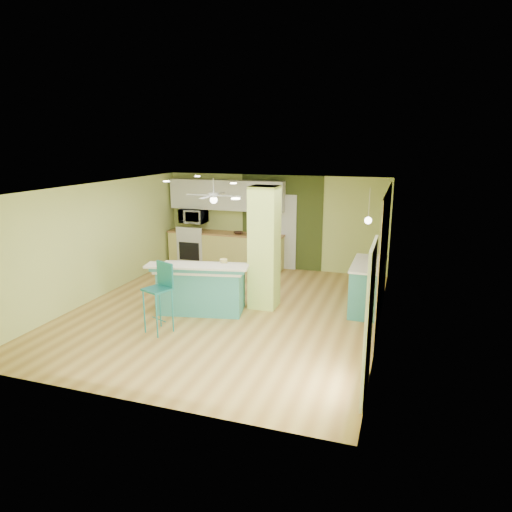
# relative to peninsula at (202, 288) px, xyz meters

# --- Properties ---
(floor) EXTENTS (6.00, 7.00, 0.01)m
(floor) POSITION_rel_peninsula_xyz_m (0.46, 0.15, -0.49)
(floor) COLOR #A27638
(floor) RESTS_ON ground
(ceiling) EXTENTS (6.00, 7.00, 0.01)m
(ceiling) POSITION_rel_peninsula_xyz_m (0.46, 0.15, 2.02)
(ceiling) COLOR white
(ceiling) RESTS_ON wall_back
(wall_back) EXTENTS (6.00, 0.01, 2.50)m
(wall_back) POSITION_rel_peninsula_xyz_m (0.46, 3.66, 0.76)
(wall_back) COLOR #C1D06F
(wall_back) RESTS_ON floor
(wall_front) EXTENTS (6.00, 0.01, 2.50)m
(wall_front) POSITION_rel_peninsula_xyz_m (0.46, -3.35, 0.76)
(wall_front) COLOR #C1D06F
(wall_front) RESTS_ON floor
(wall_left) EXTENTS (0.01, 7.00, 2.50)m
(wall_left) POSITION_rel_peninsula_xyz_m (-2.54, 0.15, 0.76)
(wall_left) COLOR #C1D06F
(wall_left) RESTS_ON floor
(wall_right) EXTENTS (0.01, 7.00, 2.50)m
(wall_right) POSITION_rel_peninsula_xyz_m (3.47, 0.15, 0.76)
(wall_right) COLOR #C1D06F
(wall_right) RESTS_ON floor
(wood_panel) EXTENTS (0.02, 3.40, 2.50)m
(wood_panel) POSITION_rel_peninsula_xyz_m (3.45, 0.75, 0.76)
(wood_panel) COLOR #89704E
(wood_panel) RESTS_ON floor
(olive_accent) EXTENTS (2.20, 0.02, 2.50)m
(olive_accent) POSITION_rel_peninsula_xyz_m (0.66, 3.64, 0.76)
(olive_accent) COLOR #3B471C
(olive_accent) RESTS_ON floor
(interior_door) EXTENTS (0.82, 0.05, 2.00)m
(interior_door) POSITION_rel_peninsula_xyz_m (0.66, 3.61, 0.51)
(interior_door) COLOR silver
(interior_door) RESTS_ON floor
(french_door) EXTENTS (0.04, 1.08, 2.10)m
(french_door) POSITION_rel_peninsula_xyz_m (3.43, -2.15, 0.56)
(french_door) COLOR white
(french_door) RESTS_ON floor
(column) EXTENTS (0.55, 0.55, 2.50)m
(column) POSITION_rel_peninsula_xyz_m (1.11, 0.65, 0.76)
(column) COLOR #C3E168
(column) RESTS_ON floor
(kitchen_run) EXTENTS (3.25, 0.63, 0.94)m
(kitchen_run) POSITION_rel_peninsula_xyz_m (-0.84, 3.35, -0.02)
(kitchen_run) COLOR #D1C96D
(kitchen_run) RESTS_ON floor
(stove) EXTENTS (0.76, 0.66, 1.08)m
(stove) POSITION_rel_peninsula_xyz_m (-1.79, 3.34, -0.03)
(stove) COLOR silver
(stove) RESTS_ON floor
(upper_cabinets) EXTENTS (3.20, 0.34, 0.80)m
(upper_cabinets) POSITION_rel_peninsula_xyz_m (-0.84, 3.47, 1.46)
(upper_cabinets) COLOR silver
(upper_cabinets) RESTS_ON wall_back
(microwave) EXTENTS (0.70, 0.48, 0.39)m
(microwave) POSITION_rel_peninsula_xyz_m (-1.79, 3.35, 0.86)
(microwave) COLOR white
(microwave) RESTS_ON wall_back
(ceiling_fan) EXTENTS (1.41, 1.41, 0.61)m
(ceiling_fan) POSITION_rel_peninsula_xyz_m (-0.64, 2.15, 1.59)
(ceiling_fan) COLOR white
(ceiling_fan) RESTS_ON ceiling
(pendant_lamp) EXTENTS (0.14, 0.14, 0.69)m
(pendant_lamp) POSITION_rel_peninsula_xyz_m (3.11, 0.90, 1.40)
(pendant_lamp) COLOR white
(pendant_lamp) RESTS_ON ceiling
(wall_decor) EXTENTS (0.03, 0.90, 0.70)m
(wall_decor) POSITION_rel_peninsula_xyz_m (3.43, 0.95, 1.06)
(wall_decor) COLOR brown
(wall_decor) RESTS_ON wood_panel
(peninsula) EXTENTS (2.02, 1.39, 1.05)m
(peninsula) POSITION_rel_peninsula_xyz_m (0.00, 0.00, 0.00)
(peninsula) COLOR teal
(peninsula) RESTS_ON floor
(bar_stool) EXTENTS (0.55, 0.55, 1.27)m
(bar_stool) POSITION_rel_peninsula_xyz_m (-0.25, -1.15, 0.36)
(bar_stool) COLOR teal
(bar_stool) RESTS_ON floor
(side_counter) EXTENTS (0.65, 1.52, 0.98)m
(side_counter) POSITION_rel_peninsula_xyz_m (3.16, 1.14, 0.01)
(side_counter) COLOR teal
(side_counter) RESTS_ON floor
(fruit_bowl) EXTENTS (0.33, 0.33, 0.06)m
(fruit_bowl) POSITION_rel_peninsula_xyz_m (-0.44, 3.27, 0.48)
(fruit_bowl) COLOR #341E15
(fruit_bowl) RESTS_ON kitchen_run
(canister) EXTENTS (0.15, 0.15, 0.16)m
(canister) POSITION_rel_peninsula_xyz_m (0.42, 0.16, 0.51)
(canister) COLOR yellow
(canister) RESTS_ON peninsula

